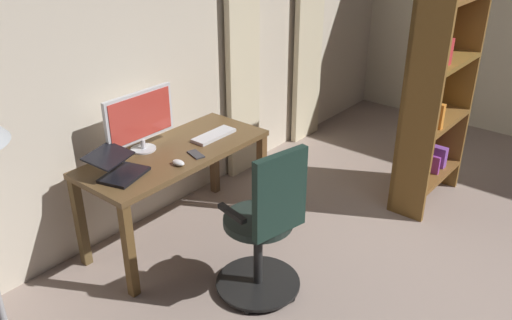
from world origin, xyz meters
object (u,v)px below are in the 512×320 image
at_px(desk, 176,163).
at_px(office_chair, 265,230).
at_px(computer_monitor, 140,118).
at_px(laptop, 118,168).
at_px(cell_phone_face_up, 196,154).
at_px(computer_keyboard, 214,135).
at_px(computer_mouse, 178,163).
at_px(bookshelf, 433,90).

distance_m(desk, office_chair, 0.93).
xyz_separation_m(office_chair, computer_monitor, (0.02, -1.10, 0.47)).
bearing_deg(office_chair, laptop, 123.93).
bearing_deg(computer_monitor, cell_phone_face_up, 116.22).
xyz_separation_m(desk, office_chair, (0.12, 0.92, -0.13)).
height_order(computer_keyboard, laptop, laptop).
distance_m(computer_keyboard, computer_mouse, 0.51).
bearing_deg(computer_mouse, computer_keyboard, -164.31).
relative_size(computer_keyboard, computer_mouse, 3.64).
relative_size(laptop, cell_phone_face_up, 2.71).
relative_size(desk, computer_monitor, 2.47).
relative_size(computer_monitor, bookshelf, 0.30).
bearing_deg(laptop, computer_monitor, -169.10).
distance_m(computer_keyboard, cell_phone_face_up, 0.33).
bearing_deg(office_chair, cell_phone_face_up, 90.06).
distance_m(office_chair, computer_monitor, 1.20).
bearing_deg(computer_keyboard, computer_monitor, -26.06).
bearing_deg(desk, office_chair, 82.71).
bearing_deg(office_chair, computer_keyboard, 73.61).
bearing_deg(bookshelf, cell_phone_face_up, -30.74).
relative_size(office_chair, cell_phone_face_up, 7.40).
bearing_deg(office_chair, computer_mouse, 104.16).
bearing_deg(cell_phone_face_up, office_chair, 94.75).
distance_m(desk, laptop, 0.51).
bearing_deg(computer_keyboard, laptop, -3.83).
distance_m(desk, cell_phone_face_up, 0.21).
xyz_separation_m(laptop, cell_phone_face_up, (-0.53, 0.17, -0.05)).
bearing_deg(computer_monitor, computer_mouse, 88.47).
distance_m(computer_monitor, laptop, 0.44).
height_order(office_chair, cell_phone_face_up, office_chair).
distance_m(office_chair, bookshelf, 1.90).
relative_size(computer_keyboard, bookshelf, 0.19).
height_order(desk, laptop, laptop).
xyz_separation_m(desk, laptop, (0.49, -0.00, 0.15)).
bearing_deg(bookshelf, desk, -34.23).
bearing_deg(cell_phone_face_up, laptop, -1.53).
bearing_deg(cell_phone_face_up, computer_monitor, -47.01).
distance_m(laptop, computer_mouse, 0.40).
height_order(desk, computer_monitor, computer_monitor).
height_order(office_chair, laptop, office_chair).
relative_size(computer_monitor, cell_phone_face_up, 3.98).
distance_m(computer_mouse, cell_phone_face_up, 0.19).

